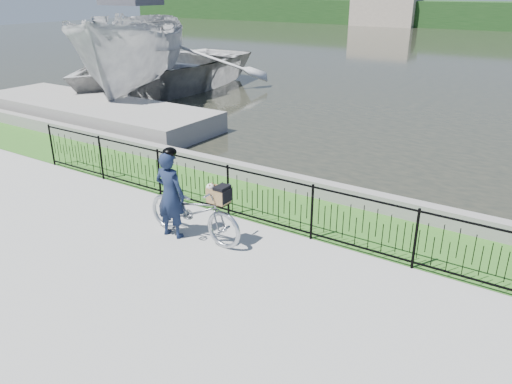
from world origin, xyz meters
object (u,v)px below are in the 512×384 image
Objects in this scene: cyclist at (170,194)px; boat_near at (135,54)px; dock at (93,112)px; bicycle_rig at (194,210)px; boat_far at (159,67)px.

boat_near is (-9.88, 8.76, 1.07)m from cyclist.
bicycle_rig is at bearing -29.34° from dock.
boat_near is 2.37m from boat_far.
cyclist is at bearing -31.43° from dock.
bicycle_rig is 15.35m from boat_far.
dock is 0.92× the size of boat_far.
boat_near is (-10.32, 8.59, 1.38)m from bicycle_rig.
cyclist is at bearing -41.57° from boat_near.
cyclist is 0.18× the size of boat_near.
dock is 4.54× the size of bicycle_rig.
boat_far is (-11.02, 10.68, 0.53)m from bicycle_rig.
dock is 4.04m from boat_near.
bicycle_rig is at bearing -39.76° from boat_near.
boat_near reaches higher than cyclist.
bicycle_rig is at bearing 21.94° from cyclist.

